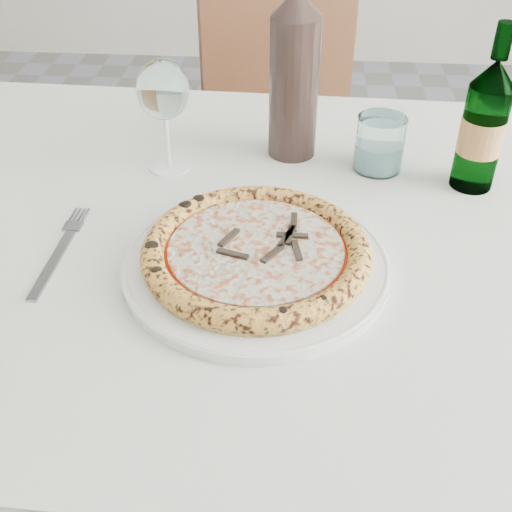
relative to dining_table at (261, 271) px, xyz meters
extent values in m
cube|color=#553220|center=(0.00, 0.00, 0.06)|extent=(1.49, 0.88, 0.04)
cube|color=white|center=(0.00, 0.00, 0.08)|extent=(1.55, 0.94, 0.01)
cube|color=white|center=(0.00, 0.45, -0.03)|extent=(1.52, 0.01, 0.22)
cube|color=#553220|center=(0.04, 0.68, -0.22)|extent=(0.49, 0.49, 0.04)
cube|color=#553220|center=(-0.02, 0.84, 0.03)|extent=(0.38, 0.16, 0.46)
cylinder|color=#553220|center=(0.14, 0.89, -0.46)|extent=(0.04, 0.04, 0.43)
cylinder|color=#553220|center=(0.25, 0.57, -0.46)|extent=(0.04, 0.04, 0.43)
cylinder|color=#553220|center=(-0.17, 0.78, -0.46)|extent=(0.04, 0.04, 0.43)
cylinder|color=#553220|center=(-0.07, 0.46, -0.46)|extent=(0.04, 0.04, 0.43)
cylinder|color=white|center=(0.00, -0.10, 0.09)|extent=(0.33, 0.33, 0.01)
torus|color=white|center=(0.00, -0.10, 0.10)|extent=(0.33, 0.33, 0.01)
cylinder|color=tan|center=(0.00, -0.10, 0.10)|extent=(0.28, 0.28, 0.01)
torus|color=gold|center=(0.00, -0.10, 0.11)|extent=(0.28, 0.28, 0.03)
cylinder|color=#C32901|center=(0.00, -0.10, 0.11)|extent=(0.24, 0.24, 0.00)
cylinder|color=beige|center=(0.00, -0.10, 0.11)|extent=(0.22, 0.22, 0.00)
cube|color=black|center=(0.03, -0.10, 0.12)|extent=(0.04, 0.01, 0.00)
cube|color=black|center=(0.03, -0.07, 0.12)|extent=(0.03, 0.03, 0.00)
cube|color=black|center=(0.00, -0.04, 0.12)|extent=(0.01, 0.04, 0.00)
cube|color=black|center=(-0.02, -0.08, 0.12)|extent=(0.03, 0.03, 0.00)
cube|color=black|center=(-0.05, -0.10, 0.12)|extent=(0.04, 0.01, 0.00)
cube|color=black|center=(-0.05, -0.15, 0.12)|extent=(0.03, 0.03, 0.00)
cube|color=black|center=(0.00, -0.14, 0.12)|extent=(0.01, 0.04, 0.00)
cube|color=black|center=(0.04, -0.14, 0.12)|extent=(0.03, 0.03, 0.00)
cube|color=gray|center=(-0.26, -0.11, 0.09)|extent=(0.02, 0.14, 0.00)
cube|color=gray|center=(-0.26, -0.03, 0.09)|extent=(0.03, 0.02, 0.00)
cylinder|color=gray|center=(-0.27, 0.00, 0.09)|extent=(0.00, 0.03, 0.00)
cylinder|color=gray|center=(-0.26, 0.00, 0.09)|extent=(0.00, 0.03, 0.00)
cylinder|color=gray|center=(-0.25, 0.00, 0.09)|extent=(0.00, 0.03, 0.00)
cylinder|color=gray|center=(-0.25, 0.00, 0.09)|extent=(0.00, 0.03, 0.00)
cylinder|color=white|center=(-0.16, 0.15, 0.09)|extent=(0.07, 0.07, 0.00)
cylinder|color=white|center=(-0.16, 0.15, 0.13)|extent=(0.01, 0.01, 0.09)
ellipsoid|color=white|center=(-0.16, 0.15, 0.21)|extent=(0.08, 0.08, 0.09)
cylinder|color=white|center=(0.17, 0.17, 0.13)|extent=(0.08, 0.08, 0.08)
cylinder|color=#C3F4FF|center=(0.17, 0.17, 0.10)|extent=(0.07, 0.07, 0.04)
cylinder|color=#1E5A25|center=(0.31, 0.13, 0.16)|extent=(0.06, 0.06, 0.16)
cone|color=#1E5A25|center=(0.31, 0.13, 0.26)|extent=(0.06, 0.06, 0.04)
cylinder|color=#1E5A25|center=(0.31, 0.13, 0.30)|extent=(0.02, 0.02, 0.05)
cylinder|color=#E0C35C|center=(0.31, 0.13, 0.17)|extent=(0.06, 0.06, 0.05)
cylinder|color=#2D1E1B|center=(0.03, 0.21, 0.19)|extent=(0.08, 0.08, 0.22)
cone|color=#2D1E1B|center=(0.03, 0.21, 0.32)|extent=(0.08, 0.08, 0.04)
camera|label=1|loc=(0.05, -0.73, 0.58)|focal=45.00mm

